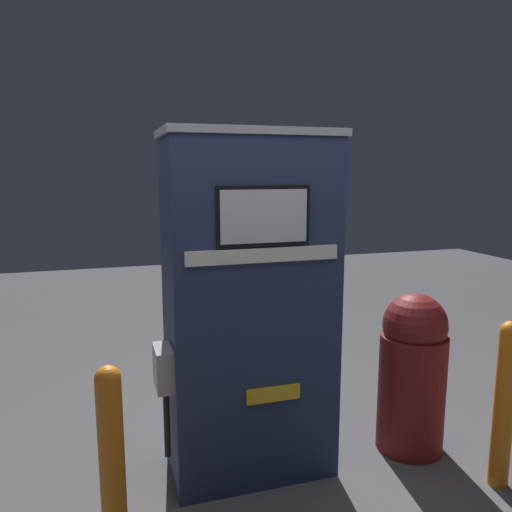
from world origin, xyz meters
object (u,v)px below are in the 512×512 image
(trash_bin, at_px, (412,371))
(safety_bollard_far, at_px, (504,401))
(gas_pump, at_px, (249,307))
(safety_bollard, at_px, (112,461))

(trash_bin, bearing_deg, safety_bollard_far, -62.12)
(trash_bin, bearing_deg, gas_pump, 174.41)
(safety_bollard_far, bearing_deg, gas_pump, 155.66)
(trash_bin, xyz_separation_m, safety_bollard_far, (0.25, -0.48, -0.02))
(gas_pump, relative_size, trash_bin, 1.94)
(trash_bin, height_order, safety_bollard_far, trash_bin)
(gas_pump, distance_m, safety_bollard_far, 1.49)
(safety_bollard, height_order, trash_bin, trash_bin)
(safety_bollard, height_order, safety_bollard_far, safety_bollard_far)
(gas_pump, distance_m, safety_bollard, 1.06)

